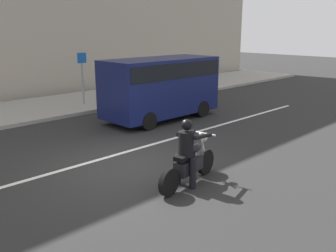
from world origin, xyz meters
The scene contains 6 objects.
ground_plane centered at (0.00, 0.00, 0.00)m, with size 80.00×80.00×0.00m, color #282828.
sidewalk_slab centered at (0.00, 8.00, 0.07)m, with size 40.00×4.40×0.14m, color #99968E.
lane_marking_stripe centered at (0.97, 0.90, 0.00)m, with size 18.00×0.14×0.01m, color silver.
motorcycle_with_rider_black_leather centered at (0.21, -1.87, 0.64)m, with size 2.11×0.76×1.54m.
parked_van_navy centered at (4.04, 3.11, 1.35)m, with size 4.60×1.96×2.34m.
street_sign_post centered at (3.15, 7.21, 1.53)m, with size 0.44×0.08×2.28m.
Camera 1 is at (-5.58, -7.17, 3.46)m, focal length 39.69 mm.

